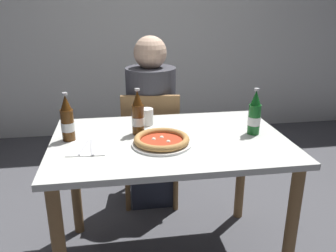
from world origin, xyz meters
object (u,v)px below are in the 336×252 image
pizza_margherita_near (162,141)px  beer_bottle_left (254,115)px  dining_table_main (169,159)px  napkin_with_cutlery (88,148)px  paper_cup (147,117)px  beer_bottle_center (67,121)px  beer_bottle_right (138,115)px  chair_behind_table (151,142)px  diner_seated (151,126)px

pizza_margherita_near → beer_bottle_left: (0.50, 0.08, 0.08)m
dining_table_main → pizza_margherita_near: size_ratio=4.07×
pizza_margherita_near → napkin_with_cutlery: pizza_margherita_near is taller
pizza_margherita_near → paper_cup: (-0.04, 0.31, 0.03)m
beer_bottle_center → beer_bottle_right: (0.35, 0.03, 0.00)m
chair_behind_table → beer_bottle_left: bearing=135.6°
chair_behind_table → napkin_with_cutlery: (-0.38, -0.68, 0.27)m
diner_seated → beer_bottle_right: bearing=-102.9°
pizza_margherita_near → napkin_with_cutlery: size_ratio=1.53×
pizza_margherita_near → paper_cup: size_ratio=3.10×
chair_behind_table → beer_bottle_center: bearing=56.3°
beer_bottle_left → napkin_with_cutlery: beer_bottle_left is taller
dining_table_main → chair_behind_table: bearing=92.9°
pizza_margherita_near → paper_cup: bearing=97.7°
diner_seated → beer_bottle_right: diner_seated is taller
chair_behind_table → beer_bottle_right: size_ratio=3.44×
dining_table_main → napkin_with_cutlery: 0.43m
beer_bottle_left → beer_bottle_right: same height
chair_behind_table → beer_bottle_center: (-0.48, -0.55, 0.37)m
beer_bottle_center → napkin_with_cutlery: bearing=-52.4°
pizza_margherita_near → beer_bottle_center: 0.48m
paper_cup → chair_behind_table: bearing=80.8°
diner_seated → paper_cup: (-0.07, -0.43, 0.21)m
beer_bottle_left → beer_bottle_right: 0.61m
chair_behind_table → beer_bottle_left: 0.86m
pizza_margherita_near → beer_bottle_right: 0.21m
dining_table_main → paper_cup: bearing=111.9°
dining_table_main → beer_bottle_left: bearing=0.4°
diner_seated → napkin_with_cutlery: (-0.38, -0.73, 0.17)m
beer_bottle_right → dining_table_main: bearing=-30.4°
diner_seated → pizza_margherita_near: 0.76m
chair_behind_table → pizza_margherita_near: (-0.02, -0.69, 0.29)m
diner_seated → beer_bottle_right: size_ratio=4.89×
chair_behind_table → napkin_with_cutlery: 0.82m
chair_behind_table → beer_bottle_left: (0.48, -0.61, 0.37)m
beer_bottle_left → paper_cup: bearing=157.3°
dining_table_main → beer_bottle_right: size_ratio=4.86×
dining_table_main → beer_bottle_center: beer_bottle_center is taller
diner_seated → chair_behind_table: bearing=-100.0°
dining_table_main → paper_cup: paper_cup is taller
dining_table_main → pizza_margherita_near: bearing=-124.1°
pizza_margherita_near → beer_bottle_center: bearing=163.5°
dining_table_main → diner_seated: bearing=92.0°
beer_bottle_right → diner_seated: bearing=77.1°
napkin_with_cutlery → paper_cup: paper_cup is taller
diner_seated → beer_bottle_left: size_ratio=4.89×
dining_table_main → chair_behind_table: 0.63m
beer_bottle_center → beer_bottle_right: bearing=4.9°
beer_bottle_left → paper_cup: size_ratio=2.60×
diner_seated → beer_bottle_center: diner_seated is taller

